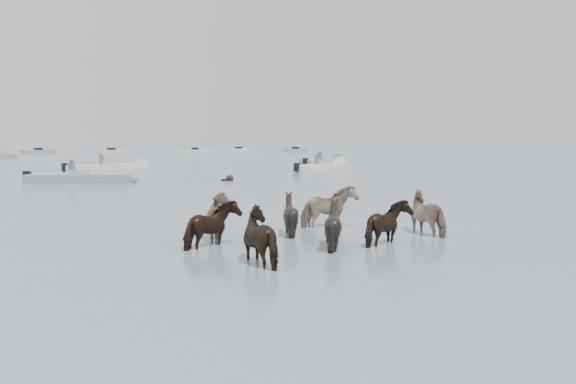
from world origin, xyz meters
TOP-DOWN VIEW (x-y plane):
  - ground at (0.00, 0.00)m, footprint 400.00×400.00m
  - pony_herd at (0.06, 0.17)m, footprint 7.13×4.44m
  - swimming_pony at (7.90, 18.82)m, footprint 0.72×0.44m
  - motorboat_b at (1.09, 21.72)m, footprint 6.06×4.41m
  - motorboat_c at (6.01, 32.80)m, footprint 6.70×1.60m
  - motorboat_d at (19.49, 24.43)m, footprint 6.17×2.91m
  - motorboat_e at (25.55, 32.05)m, footprint 5.59×2.61m

SIDE VIEW (x-z plane):
  - ground at x=0.00m, z-range 0.00..0.00m
  - swimming_pony at x=7.90m, z-range -0.12..0.32m
  - motorboat_c at x=6.01m, z-range -0.74..1.18m
  - motorboat_b at x=1.09m, z-range -0.74..1.18m
  - motorboat_d at x=19.49m, z-range -0.74..1.18m
  - motorboat_e at x=25.55m, z-range -0.73..1.19m
  - pony_herd at x=0.06m, z-range -0.26..1.12m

